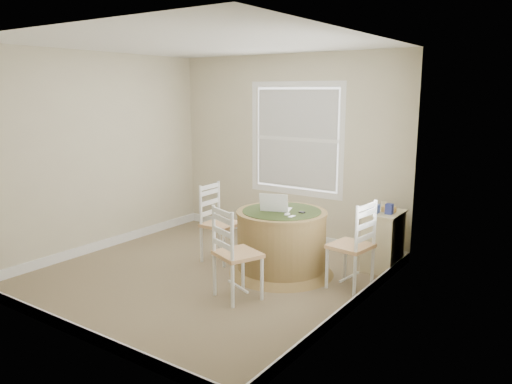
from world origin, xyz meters
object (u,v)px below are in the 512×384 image
Objects in this scene: chair_right at (351,246)px; laptop at (276,208)px; round_table at (281,239)px; corner_chest at (383,240)px; chair_left at (221,224)px; chair_near at (238,254)px.

chair_right is 0.97m from laptop.
chair_right is at bearing 164.41° from laptop.
chair_right reaches higher than round_table.
chair_right is at bearing -96.70° from corner_chest.
round_table is at bearing -79.78° from chair_right.
round_table is at bearing 174.73° from laptop.
round_table is 1.29× the size of chair_right.
round_table is 0.38m from laptop.
round_table is at bearing -139.75° from corner_chest.
laptop is at bearing -78.89° from chair_right.
corner_chest is at bearing 44.51° from round_table.
corner_chest is (1.78, 0.86, -0.12)m from chair_left.
chair_near reaches higher than corner_chest.
chair_right is (0.83, 0.91, 0.00)m from chair_near.
chair_near is at bearing -135.21° from chair_left.
chair_right is at bearing -88.88° from chair_left.
chair_left and chair_near have the same top height.
chair_right is 1.35× the size of corner_chest.
chair_left is 1.00× the size of chair_right.
round_table is 0.86m from chair_left.
round_table is 1.29× the size of chair_left.
corner_chest is at bearing -178.20° from chair_right.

